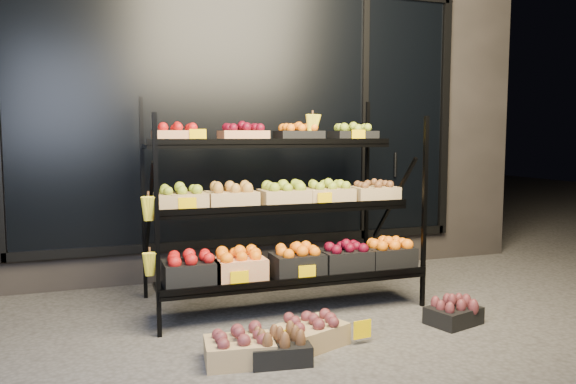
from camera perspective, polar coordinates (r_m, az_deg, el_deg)
name	(u,v)px	position (r m, az deg, el deg)	size (l,w,h in m)	color
ground	(311,328)	(4.07, 2.33, -13.63)	(24.00, 24.00, 0.00)	#514F4C
building	(224,99)	(6.32, -6.47, 9.33)	(6.00, 2.08, 3.50)	#2D2826
display_rack	(283,207)	(4.43, -0.55, -1.54)	(2.18, 1.02, 1.66)	black
tag_floor_a	(287,345)	(3.59, -0.08, -15.30)	(0.13, 0.01, 0.12)	#E8B900
tag_floor_b	(362,335)	(3.78, 7.56, -14.24)	(0.13, 0.01, 0.12)	#E8B900
floor_crate_left	(239,347)	(3.47, -4.97, -15.42)	(0.44, 0.35, 0.20)	tan
floor_crate_midleft	(280,348)	(3.48, -0.86, -15.53)	(0.39, 0.31, 0.19)	black
floor_crate_midright	(312,331)	(3.73, 2.42, -13.90)	(0.49, 0.43, 0.21)	tan
floor_crate_right	(454,312)	(4.29, 16.47, -11.60)	(0.42, 0.35, 0.19)	black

